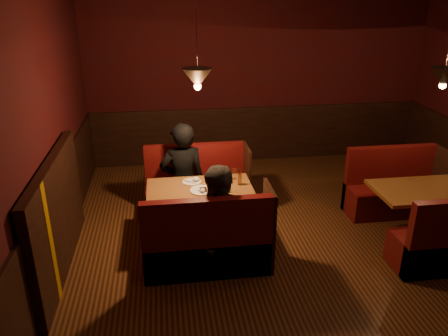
{
  "coord_description": "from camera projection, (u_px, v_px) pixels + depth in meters",
  "views": [
    {
      "loc": [
        -1.71,
        -4.05,
        2.96
      ],
      "look_at": [
        -1.01,
        0.82,
        0.95
      ],
      "focal_mm": 35.0,
      "sensor_mm": 36.0,
      "label": 1
    }
  ],
  "objects": [
    {
      "name": "room",
      "position": [
        302.0,
        183.0,
        4.67
      ],
      "size": [
        6.02,
        7.02,
        2.92
      ],
      "color": "#371A0D",
      "rests_on": "ground"
    },
    {
      "name": "main_table",
      "position": [
        201.0,
        200.0,
        5.43
      ],
      "size": [
        1.3,
        0.79,
        0.91
      ],
      "color": "brown",
      "rests_on": "ground"
    },
    {
      "name": "main_bench_far",
      "position": [
        198.0,
        191.0,
        6.2
      ],
      "size": [
        1.43,
        0.51,
        0.97
      ],
      "color": "#3C0B0E",
      "rests_on": "ground"
    },
    {
      "name": "main_bench_near",
      "position": [
        209.0,
        247.0,
        4.84
      ],
      "size": [
        1.43,
        0.51,
        0.97
      ],
      "color": "#3C0B0E",
      "rests_on": "ground"
    },
    {
      "name": "second_table",
      "position": [
        420.0,
        201.0,
        5.48
      ],
      "size": [
        1.19,
        0.76,
        0.67
      ],
      "color": "brown",
      "rests_on": "ground"
    },
    {
      "name": "second_bench_far",
      "position": [
        392.0,
        192.0,
        6.21
      ],
      "size": [
        1.32,
        0.49,
        0.94
      ],
      "color": "#3C0B0E",
      "rests_on": "ground"
    },
    {
      "name": "diner_a",
      "position": [
        182.0,
        159.0,
        5.85
      ],
      "size": [
        0.66,
        0.47,
        1.71
      ],
      "primitive_type": "imported",
      "rotation": [
        0.0,
        0.0,
        3.25
      ],
      "color": "black",
      "rests_on": "ground"
    },
    {
      "name": "diner_b",
      "position": [
        222.0,
        205.0,
        4.74
      ],
      "size": [
        0.87,
        0.73,
        1.58
      ],
      "primitive_type": "imported",
      "rotation": [
        0.0,
        0.0,
        -0.19
      ],
      "color": "#2A2623",
      "rests_on": "ground"
    }
  ]
}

